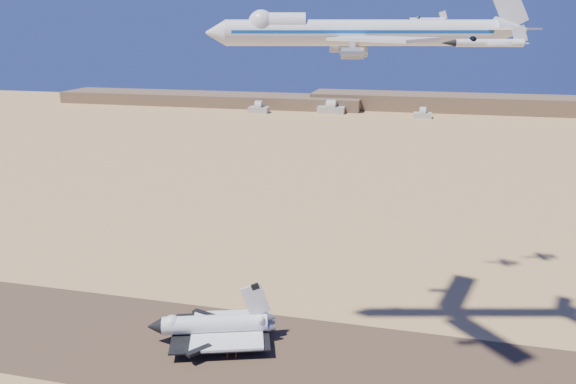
% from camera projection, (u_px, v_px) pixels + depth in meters
% --- Properties ---
extents(ground, '(1200.00, 1200.00, 0.00)m').
position_uv_depth(ground, '(257.00, 356.00, 164.06)').
color(ground, tan).
rests_on(ground, ground).
extents(runway, '(600.00, 50.00, 0.06)m').
position_uv_depth(runway, '(257.00, 356.00, 164.05)').
color(runway, brown).
rests_on(runway, ground).
extents(ridgeline, '(960.00, 90.00, 18.00)m').
position_uv_depth(ridgeline, '(446.00, 105.00, 638.22)').
color(ridgeline, brown).
rests_on(ridgeline, ground).
extents(hangars, '(200.50, 29.50, 30.00)m').
position_uv_depth(hangars, '(327.00, 110.00, 623.12)').
color(hangars, '#B9B4A4').
rests_on(hangars, ground).
extents(shuttle, '(39.17, 31.48, 19.07)m').
position_uv_depth(shuttle, '(214.00, 326.00, 170.68)').
color(shuttle, silver).
rests_on(shuttle, runway).
extents(carrier_747, '(80.03, 60.23, 19.92)m').
position_uv_depth(carrier_747, '(351.00, 33.00, 139.18)').
color(carrier_747, silver).
extents(crew_a, '(0.45, 0.67, 1.78)m').
position_uv_depth(crew_a, '(227.00, 355.00, 162.82)').
color(crew_a, '#E04C0D').
rests_on(crew_a, runway).
extents(crew_b, '(0.71, 0.97, 1.77)m').
position_uv_depth(crew_b, '(236.00, 356.00, 162.62)').
color(crew_b, '#E04C0D').
rests_on(crew_b, runway).
extents(crew_c, '(0.92, 1.09, 1.66)m').
position_uv_depth(crew_c, '(236.00, 352.00, 164.75)').
color(crew_c, '#E04C0D').
rests_on(crew_c, runway).
extents(chase_jet_a, '(14.46, 8.27, 3.66)m').
position_uv_depth(chase_jet_a, '(488.00, 43.00, 96.41)').
color(chase_jet_a, silver).
extents(chase_jet_e, '(14.09, 7.87, 3.53)m').
position_uv_depth(chase_jet_e, '(426.00, 20.00, 177.58)').
color(chase_jet_e, silver).
extents(chase_jet_f, '(15.07, 8.87, 3.86)m').
position_uv_depth(chase_jet_f, '(478.00, 28.00, 184.70)').
color(chase_jet_f, silver).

